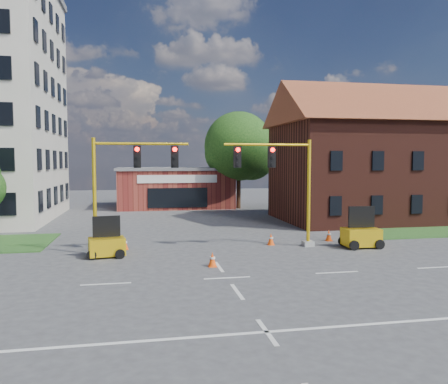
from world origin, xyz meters
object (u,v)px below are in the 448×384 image
(trailer_west, at_px, (107,245))
(signal_mast_east, at_px, (282,179))
(trailer_east, at_px, (361,235))
(pickup_white, at_px, (343,211))
(signal_mast_west, at_px, (126,181))

(trailer_west, bearing_deg, signal_mast_east, -5.85)
(trailer_east, xyz_separation_m, pickup_white, (4.16, 10.92, 0.07))
(signal_mast_west, relative_size, pickup_white, 1.10)
(signal_mast_west, xyz_separation_m, trailer_west, (-1.00, -0.79, -3.28))
(signal_mast_west, bearing_deg, pickup_white, 29.93)
(signal_mast_west, height_order, trailer_west, signal_mast_west)
(signal_mast_west, relative_size, trailer_east, 2.73)
(pickup_white, bearing_deg, signal_mast_east, 138.08)
(trailer_west, xyz_separation_m, pickup_white, (18.37, 10.80, 0.14))
(trailer_east, bearing_deg, pickup_white, 71.41)
(trailer_west, distance_m, pickup_white, 21.31)
(trailer_east, relative_size, pickup_white, 0.40)
(signal_mast_east, bearing_deg, signal_mast_west, 180.00)
(trailer_west, bearing_deg, signal_mast_west, 27.91)
(pickup_white, bearing_deg, trailer_east, 158.11)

